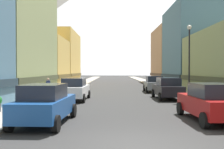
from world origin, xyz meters
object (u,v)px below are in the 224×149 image
at_px(car_right_2, 153,84).
at_px(car_right_0, 209,102).
at_px(car_left_0, 44,104).
at_px(potted_plant_1, 203,91).
at_px(trash_bin_right, 214,95).
at_px(car_right_1, 167,88).
at_px(car_left_1, 73,89).
at_px(streetlamp_right, 188,50).
at_px(pedestrian_0, 47,88).

bearing_deg(car_right_2, car_right_0, -89.98).
bearing_deg(car_left_0, potted_plant_1, 43.77).
xyz_separation_m(car_right_0, trash_bin_right, (2.55, 5.82, -0.26)).
xyz_separation_m(car_right_1, car_right_2, (-0.00, 7.04, 0.00)).
xyz_separation_m(car_left_1, car_right_2, (7.60, 8.01, 0.00)).
height_order(car_left_0, potted_plant_1, car_left_0).
relative_size(car_right_1, streetlamp_right, 0.75).
bearing_deg(pedestrian_0, trash_bin_right, -17.57).
relative_size(car_right_0, pedestrian_0, 2.82).
bearing_deg(trash_bin_right, car_right_1, 125.80).
bearing_deg(car_right_1, car_right_2, 90.02).
bearing_deg(car_right_2, car_left_1, -133.48).
height_order(car_right_0, car_right_2, same).
height_order(car_right_1, streetlamp_right, streetlamp_right).
bearing_deg(car_left_1, potted_plant_1, 6.93).
bearing_deg(trash_bin_right, car_left_0, -147.49).
bearing_deg(car_left_0, car_right_0, 4.92).
distance_m(car_right_1, pedestrian_0, 10.06).
height_order(car_left_1, car_right_0, same).
bearing_deg(trash_bin_right, car_left_1, 165.82).
relative_size(car_left_1, streetlamp_right, 0.76).
relative_size(car_left_0, trash_bin_right, 4.58).
height_order(car_left_1, pedestrian_0, car_left_1).
height_order(car_left_1, trash_bin_right, car_left_1).
distance_m(car_right_1, car_right_2, 7.04).
distance_m(trash_bin_right, pedestrian_0, 13.22).
distance_m(car_left_1, car_right_2, 11.04).
bearing_deg(streetlamp_right, car_right_2, 101.23).
bearing_deg(car_right_0, car_right_2, 90.02).
bearing_deg(car_left_1, car_right_2, 46.52).
xyz_separation_m(car_right_0, potted_plant_1, (3.20, 9.69, -0.23)).
xyz_separation_m(car_left_1, trash_bin_right, (10.15, -2.56, -0.26)).
relative_size(car_left_1, pedestrian_0, 2.81).
distance_m(pedestrian_0, streetlamp_right, 12.07).
xyz_separation_m(trash_bin_right, streetlamp_right, (-1.00, 2.76, 3.34)).
distance_m(trash_bin_right, streetlamp_right, 4.45).
xyz_separation_m(car_left_0, car_left_1, (0.00, 9.04, 0.00)).
bearing_deg(streetlamp_right, car_right_0, -100.23).
bearing_deg(potted_plant_1, car_right_1, -173.89).
distance_m(car_left_0, potted_plant_1, 14.96).
xyz_separation_m(car_right_1, potted_plant_1, (3.20, 0.34, -0.23)).
xyz_separation_m(pedestrian_0, streetlamp_right, (11.60, -1.23, 3.11)).
distance_m(car_right_0, potted_plant_1, 10.21).
bearing_deg(car_right_2, car_right_1, -89.98).
bearing_deg(streetlamp_right, potted_plant_1, 34.03).
height_order(car_left_0, car_right_2, same).
bearing_deg(streetlamp_right, car_left_0, -134.75).
height_order(car_left_1, potted_plant_1, car_left_1).
distance_m(car_right_2, potted_plant_1, 7.43).
relative_size(car_right_1, car_right_2, 0.99).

